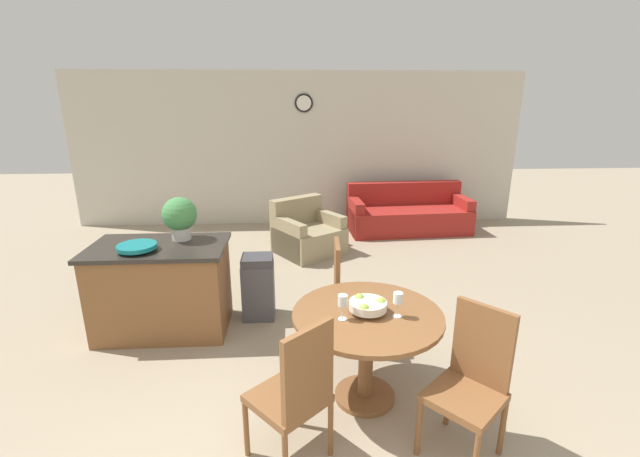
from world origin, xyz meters
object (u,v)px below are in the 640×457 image
object	(u,v)px
kitchen_island	(162,288)
armchair	(307,235)
dining_chair_far_side	(348,291)
wine_glass_right	(398,299)
potted_plant	(180,216)
dining_table	(367,333)
teal_bowl	(137,247)
couch	(408,215)
dining_chair_near_left	(296,390)
dining_chair_near_right	(472,378)
wine_glass_left	(343,302)
fruit_bowl	(368,305)
trash_bin	(258,287)

from	to	relation	value
kitchen_island	armchair	world-z (taller)	kitchen_island
dining_chair_far_side	wine_glass_right	xyz separation A→B (m)	(0.24, -0.86, 0.33)
potted_plant	armchair	bearing A→B (deg)	56.76
wine_glass_right	armchair	world-z (taller)	wine_glass_right
dining_table	potted_plant	bearing A→B (deg)	141.11
teal_bowl	couch	distance (m)	4.81
dining_chair_near_left	wine_glass_right	size ratio (longest dim) A/B	5.35
dining_chair_near_right	teal_bowl	world-z (taller)	dining_chair_near_right
dining_table	wine_glass_right	distance (m)	0.37
dining_chair_near_left	wine_glass_right	world-z (taller)	dining_chair_near_left
wine_glass_left	wine_glass_right	distance (m)	0.40
potted_plant	armchair	distance (m)	2.53
dining_chair_near_left	wine_glass_left	size ratio (longest dim) A/B	5.35
dining_table	couch	world-z (taller)	couch
fruit_bowl	dining_chair_far_side	bearing A→B (deg)	92.83
dining_chair_far_side	armchair	distance (m)	2.56
fruit_bowl	trash_bin	world-z (taller)	fruit_bowl
dining_chair_near_right	wine_glass_right	size ratio (longest dim) A/B	5.35
dining_chair_near_left	wine_glass_right	xyz separation A→B (m)	(0.73, 0.51, 0.33)
fruit_bowl	armchair	world-z (taller)	fruit_bowl
dining_chair_far_side	armchair	size ratio (longest dim) A/B	0.86
armchair	fruit_bowl	bearing A→B (deg)	-117.95
dining_chair_far_side	wine_glass_left	distance (m)	0.95
dining_chair_near_left	teal_bowl	bearing A→B (deg)	90.35
dining_chair_near_left	trash_bin	world-z (taller)	dining_chair_near_left
trash_bin	couch	world-z (taller)	couch
dining_chair_near_left	trash_bin	xyz separation A→B (m)	(-0.39, 1.95, -0.20)
potted_plant	fruit_bowl	bearing A→B (deg)	-38.88
fruit_bowl	dining_chair_near_left	bearing A→B (deg)	-132.19
kitchen_island	teal_bowl	size ratio (longest dim) A/B	3.65
teal_bowl	armchair	bearing A→B (deg)	54.88
dining_chair_near_left	potted_plant	size ratio (longest dim) A/B	2.36
wine_glass_left	wine_glass_right	size ratio (longest dim) A/B	1.00
fruit_bowl	kitchen_island	size ratio (longest dim) A/B	0.22
teal_bowl	dining_chair_near_left	bearing A→B (deg)	-47.84
wine_glass_right	couch	world-z (taller)	wine_glass_right
dining_chair_far_side	couch	world-z (taller)	dining_chair_far_side
trash_bin	armchair	xyz separation A→B (m)	(0.58, 1.96, -0.06)
trash_bin	armchair	size ratio (longest dim) A/B	0.59
wine_glass_left	dining_chair_far_side	bearing A→B (deg)	79.84
dining_chair_far_side	wine_glass_left	world-z (taller)	dining_chair_far_side
dining_chair_far_side	dining_chair_near_left	bearing A→B (deg)	-16.50
fruit_bowl	couch	distance (m)	4.59
dining_chair_far_side	fruit_bowl	size ratio (longest dim) A/B	3.64
dining_table	wine_glass_left	world-z (taller)	wine_glass_left
couch	kitchen_island	bearing A→B (deg)	-139.37
dining_chair_far_side	potted_plant	distance (m)	1.79
wine_glass_right	kitchen_island	xyz separation A→B (m)	(-2.04, 1.23, -0.43)
dining_chair_near_right	armchair	bearing A→B (deg)	-28.35
dining_table	trash_bin	bearing A→B (deg)	123.92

